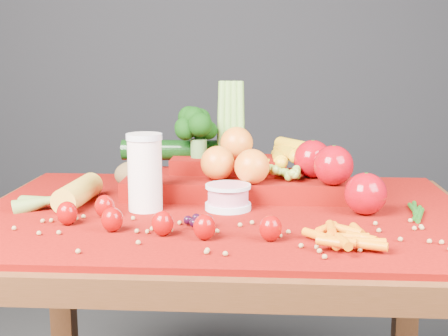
# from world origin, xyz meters

# --- Properties ---
(table) EXTENTS (1.10, 0.80, 0.75)m
(table) POSITION_xyz_m (0.00, 0.00, 0.66)
(table) COLOR #3A1F0D
(table) RESTS_ON ground
(red_cloth) EXTENTS (1.05, 0.75, 0.01)m
(red_cloth) POSITION_xyz_m (0.00, 0.00, 0.76)
(red_cloth) COLOR #790904
(red_cloth) RESTS_ON table
(milk_glass) EXTENTS (0.08, 0.08, 0.17)m
(milk_glass) POSITION_xyz_m (-0.17, -0.01, 0.85)
(milk_glass) COLOR white
(milk_glass) RESTS_ON red_cloth
(yogurt_bowl) EXTENTS (0.10, 0.10, 0.05)m
(yogurt_bowl) POSITION_xyz_m (0.01, 0.00, 0.79)
(yogurt_bowl) COLOR silver
(yogurt_bowl) RESTS_ON red_cloth
(strawberry_scatter) EXTENTS (0.44, 0.18, 0.05)m
(strawberry_scatter) POSITION_xyz_m (-0.13, -0.17, 0.79)
(strawberry_scatter) COLOR #910001
(strawberry_scatter) RESTS_ON red_cloth
(dark_grape_cluster) EXTENTS (0.06, 0.05, 0.03)m
(dark_grape_cluster) POSITION_xyz_m (-0.04, -0.14, 0.78)
(dark_grape_cluster) COLOR black
(dark_grape_cluster) RESTS_ON red_cloth
(soybean_scatter) EXTENTS (0.84, 0.24, 0.01)m
(soybean_scatter) POSITION_xyz_m (0.00, -0.20, 0.77)
(soybean_scatter) COLOR #A17C45
(soybean_scatter) RESTS_ON red_cloth
(corn_ear) EXTENTS (0.19, 0.24, 0.06)m
(corn_ear) POSITION_xyz_m (-0.36, -0.01, 0.78)
(corn_ear) COLOR gold
(corn_ear) RESTS_ON red_cloth
(potato) EXTENTS (0.10, 0.08, 0.07)m
(potato) POSITION_xyz_m (-0.23, 0.19, 0.80)
(potato) COLOR brown
(potato) RESTS_ON red_cloth
(baby_carrot_pile) EXTENTS (0.18, 0.17, 0.03)m
(baby_carrot_pile) POSITION_xyz_m (0.23, -0.24, 0.78)
(baby_carrot_pile) COLOR orange
(baby_carrot_pile) RESTS_ON red_cloth
(green_bean_pile) EXTENTS (0.14, 0.12, 0.01)m
(green_bean_pile) POSITION_xyz_m (0.41, -0.01, 0.77)
(green_bean_pile) COLOR #175012
(green_bean_pile) RESTS_ON red_cloth
(produce_mound) EXTENTS (0.62, 0.36, 0.27)m
(produce_mound) POSITION_xyz_m (0.05, 0.15, 0.82)
(produce_mound) COLOR #790904
(produce_mound) RESTS_ON red_cloth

